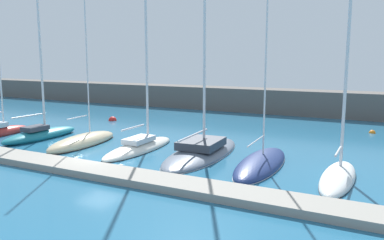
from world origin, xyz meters
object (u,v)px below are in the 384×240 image
Objects in this scene: sailboat_teal_third at (41,132)px; sailboat_navy_seventh at (261,163)px; sailboat_ivory_fifth at (139,146)px; sailboat_sand_fourth at (83,142)px; mooring_buoy_red at (113,121)px; mooring_buoy_orange at (372,133)px; sailboat_white_eighth at (338,174)px; sailboat_slate_sixth at (202,151)px.

sailboat_teal_third is 0.80× the size of sailboat_navy_seventh.
sailboat_teal_third is 0.94× the size of sailboat_ivory_fifth.
sailboat_sand_fourth is at bearing 89.10° from sailboat_navy_seventh.
mooring_buoy_orange is at bearing 11.32° from mooring_buoy_red.
mooring_buoy_red is at bearing 60.18° from sailboat_navy_seventh.
sailboat_white_eighth is at bearing -23.93° from mooring_buoy_red.
sailboat_white_eighth reaches higher than sailboat_sand_fourth.
sailboat_slate_sixth is at bearing -81.69° from sailboat_ivory_fifth.
sailboat_navy_seventh is (18.87, 0.25, -0.33)m from sailboat_teal_third.
sailboat_teal_third is at bearing 88.52° from sailboat_white_eighth.
sailboat_slate_sixth is (14.36, 1.15, -0.22)m from sailboat_teal_third.
sailboat_sand_fourth reaches higher than mooring_buoy_orange.
sailboat_ivory_fifth is at bearing 95.94° from sailboat_slate_sixth.
sailboat_ivory_fifth is 4.77m from sailboat_slate_sixth.
sailboat_white_eighth is (18.71, -0.27, 0.08)m from sailboat_sand_fourth.
sailboat_navy_seventh is at bearing -27.12° from mooring_buoy_red.
sailboat_ivory_fifth is 1.04× the size of sailboat_white_eighth.
sailboat_sand_fourth is 25.02m from mooring_buoy_orange.
sailboat_teal_third is 23.49m from sailboat_white_eighth.
sailboat_slate_sixth is 4.60m from sailboat_navy_seventh.
sailboat_teal_third is at bearing 84.03° from sailboat_sand_fourth.
sailboat_slate_sixth reaches higher than mooring_buoy_orange.
mooring_buoy_red is (-5.50, 10.47, -0.25)m from sailboat_sand_fourth.
sailboat_sand_fourth is 14.10m from sailboat_navy_seventh.
sailboat_slate_sixth reaches higher than mooring_buoy_red.
sailboat_teal_third is at bearing 91.34° from sailboat_ivory_fifth.
sailboat_ivory_fifth is at bearing 86.48° from sailboat_navy_seventh.
mooring_buoy_orange is at bearing -38.65° from sailboat_slate_sixth.
sailboat_navy_seventh is at bearing -91.86° from sailboat_sand_fourth.
sailboat_slate_sixth is at bearing -31.20° from mooring_buoy_red.
mooring_buoy_orange is (19.64, 15.51, -0.25)m from sailboat_sand_fourth.
sailboat_sand_fourth is 18.71m from sailboat_white_eighth.
sailboat_teal_third is 14.41m from sailboat_slate_sixth.
mooring_buoy_red is at bearing 55.50° from sailboat_slate_sixth.
sailboat_sand_fourth is at bearing -62.31° from mooring_buoy_red.
sailboat_sand_fourth is 0.80× the size of sailboat_navy_seventh.
sailboat_navy_seventh is at bearing -104.54° from sailboat_slate_sixth.
mooring_buoy_red is at bearing 4.54° from sailboat_teal_third.
sailboat_ivory_fifth is at bearing 86.16° from sailboat_white_eighth.
sailboat_ivory_fifth is at bearing -134.66° from mooring_buoy_orange.
sailboat_sand_fourth is at bearing 94.66° from sailboat_slate_sixth.
sailboat_navy_seventh is (14.09, 0.44, -0.05)m from sailboat_sand_fourth.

